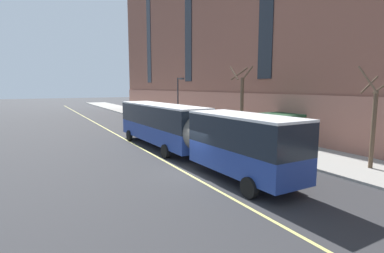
# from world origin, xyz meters

# --- Properties ---
(ground_plane) EXTENTS (260.00, 260.00, 0.00)m
(ground_plane) POSITION_xyz_m (0.00, 0.00, 0.00)
(ground_plane) COLOR #303033
(sidewalk) EXTENTS (5.84, 160.00, 0.15)m
(sidewalk) POSITION_xyz_m (9.56, 3.00, 0.07)
(sidewalk) COLOR #9E9B93
(sidewalk) RESTS_ON ground
(city_bus) EXTENTS (3.44, 20.72, 3.65)m
(city_bus) POSITION_xyz_m (1.15, 4.00, 2.12)
(city_bus) COLOR navy
(city_bus) RESTS_ON ground
(parked_car_champagne_0) EXTENTS (1.90, 4.41, 1.56)m
(parked_car_champagne_0) POSITION_xyz_m (5.55, 4.31, 0.78)
(parked_car_champagne_0) COLOR #BCAD89
(parked_car_champagne_0) RESTS_ON ground
(parked_car_darkgray_3) EXTENTS (2.04, 4.26, 1.56)m
(parked_car_darkgray_3) POSITION_xyz_m (5.46, 18.67, 0.78)
(parked_car_darkgray_3) COLOR #4C4C51
(parked_car_darkgray_3) RESTS_ON ground
(parked_car_white_4) EXTENTS (2.16, 4.75, 1.56)m
(parked_car_white_4) POSITION_xyz_m (5.33, 28.43, 0.78)
(parked_car_white_4) COLOR silver
(parked_car_white_4) RESTS_ON ground
(street_tree_mid_block) EXTENTS (1.77, 1.74, 6.19)m
(street_tree_mid_block) POSITION_xyz_m (9.70, -4.56, 3.06)
(street_tree_mid_block) COLOR brown
(street_tree_mid_block) RESTS_ON sidewalk
(street_tree_far_uptown) EXTENTS (2.23, 1.85, 6.93)m
(street_tree_far_uptown) POSITION_xyz_m (9.69, 8.32, 3.64)
(street_tree_far_uptown) COLOR brown
(street_tree_far_uptown) RESTS_ON sidewalk
(street_lamp) EXTENTS (0.36, 1.48, 6.02)m
(street_lamp) POSITION_xyz_m (7.24, 17.30, 3.91)
(street_lamp) COLOR #2D2D30
(street_lamp) RESTS_ON sidewalk
(lane_centerline) EXTENTS (0.16, 140.00, 0.01)m
(lane_centerline) POSITION_xyz_m (-0.55, 3.00, 0.00)
(lane_centerline) COLOR #E0D66B
(lane_centerline) RESTS_ON ground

